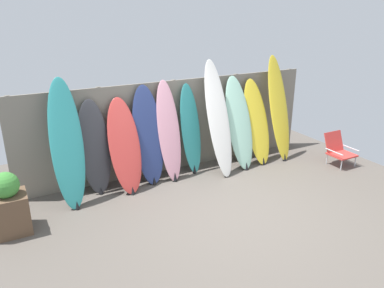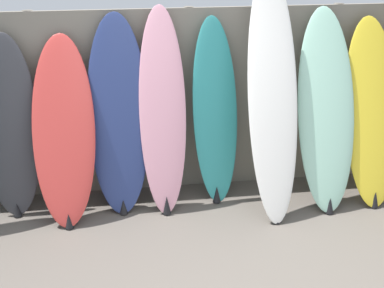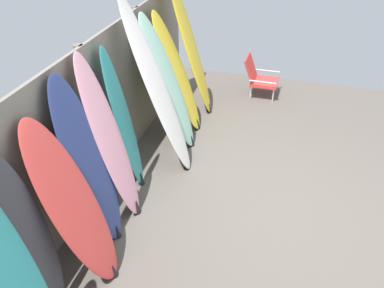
{
  "view_description": "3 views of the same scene",
  "coord_description": "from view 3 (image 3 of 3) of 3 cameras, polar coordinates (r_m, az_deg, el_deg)",
  "views": [
    {
      "loc": [
        -3.04,
        -4.38,
        3.09
      ],
      "look_at": [
        -0.45,
        0.46,
        1.09
      ],
      "focal_mm": 35.0,
      "sensor_mm": 36.0,
      "label": 1
    },
    {
      "loc": [
        -0.67,
        -2.9,
        2.58
      ],
      "look_at": [
        -0.14,
        0.87,
        0.94
      ],
      "focal_mm": 50.0,
      "sensor_mm": 36.0,
      "label": 2
    },
    {
      "loc": [
        -3.6,
        -0.19,
        3.27
      ],
      "look_at": [
        0.2,
        0.92,
        0.71
      ],
      "focal_mm": 40.0,
      "sensor_mm": 36.0,
      "label": 3
    }
  ],
  "objects": [
    {
      "name": "surfboard_red_2",
      "position": [
        3.89,
        -15.56,
        -7.88
      ],
      "size": [
        0.58,
        0.74,
        1.64
      ],
      "color": "#D13D38",
      "rests_on": "ground"
    },
    {
      "name": "surfboard_yellow_8",
      "position": [
        6.07,
        -1.95,
        9.35
      ],
      "size": [
        0.54,
        0.72,
        1.72
      ],
      "color": "yellow",
      "rests_on": "ground"
    },
    {
      "name": "surfboard_teal_0",
      "position": [
        3.18,
        -24.15,
        -15.78
      ],
      "size": [
        0.59,
        0.8,
        2.07
      ],
      "color": "teal",
      "rests_on": "ground"
    },
    {
      "name": "beach_chair",
      "position": [
        7.35,
        8.83,
        8.92
      ],
      "size": [
        0.5,
        0.55,
        0.65
      ],
      "rotation": [
        0.0,
        0.0,
        0.3
      ],
      "color": "silver",
      "rests_on": "ground"
    },
    {
      "name": "fence_back",
      "position": [
        4.84,
        -13.16,
        2.64
      ],
      "size": [
        6.08,
        0.11,
        1.8
      ],
      "color": "gray",
      "rests_on": "ground"
    },
    {
      "name": "surfboard_yellow_9",
      "position": [
        6.45,
        -0.2,
        13.02
      ],
      "size": [
        0.46,
        0.74,
        2.18
      ],
      "color": "yellow",
      "rests_on": "ground"
    },
    {
      "name": "ground",
      "position": [
        4.87,
        9.91,
        -9.91
      ],
      "size": [
        7.68,
        7.68,
        0.0
      ],
      "primitive_type": "plane",
      "color": "#5B544C"
    },
    {
      "name": "surfboard_teal_5",
      "position": [
        4.9,
        -9.07,
        2.91
      ],
      "size": [
        0.48,
        0.43,
        1.75
      ],
      "color": "teal",
      "rests_on": "ground"
    },
    {
      "name": "surfboard_seafoam_7",
      "position": [
        5.63,
        -3.2,
        8.02
      ],
      "size": [
        0.56,
        0.77,
        1.82
      ],
      "color": "#9ED6BC",
      "rests_on": "ground"
    },
    {
      "name": "surfboard_pink_4",
      "position": [
        4.46,
        -10.87,
        0.33
      ],
      "size": [
        0.44,
        0.57,
        1.86
      ],
      "color": "pink",
      "rests_on": "ground"
    },
    {
      "name": "surfboard_navy_3",
      "position": [
        4.2,
        -13.62,
        -2.69
      ],
      "size": [
        0.57,
        0.53,
        1.8
      ],
      "color": "navy",
      "rests_on": "ground"
    },
    {
      "name": "surfboard_charcoal_1",
      "position": [
        3.67,
        -21.42,
        -11.93
      ],
      "size": [
        0.54,
        0.42,
        1.65
      ],
      "color": "#38383D",
      "rests_on": "ground"
    },
    {
      "name": "surfboard_white_6",
      "position": [
        5.09,
        -4.61,
        7.27
      ],
      "size": [
        0.47,
        0.86,
        2.18
      ],
      "color": "white",
      "rests_on": "ground"
    }
  ]
}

